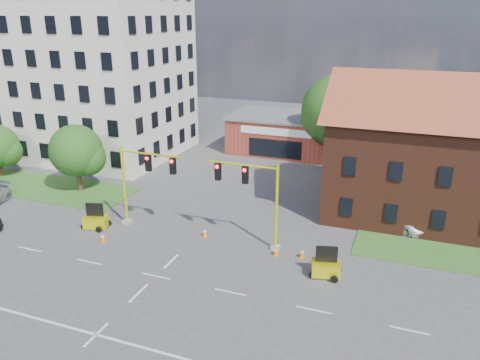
{
  "coord_description": "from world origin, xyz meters",
  "views": [
    {
      "loc": [
        13.86,
        -21.94,
        15.58
      ],
      "look_at": [
        1.87,
        10.0,
        3.25
      ],
      "focal_mm": 35.0,
      "sensor_mm": 36.0,
      "label": 1
    }
  ],
  "objects": [
    {
      "name": "tree_large",
      "position": [
        6.9,
        27.08,
        5.52
      ],
      "size": [
        8.16,
        7.77,
        9.65
      ],
      "color": "#3B2715",
      "rests_on": "ground"
    },
    {
      "name": "brick_shop",
      "position": [
        0.0,
        29.98,
        2.16
      ],
      "size": [
        12.4,
        8.4,
        4.3
      ],
      "color": "maroon",
      "rests_on": "ground"
    },
    {
      "name": "pickup_white",
      "position": [
        13.37,
        12.81,
        0.8
      ],
      "size": [
        6.31,
        4.73,
        1.59
      ],
      "primitive_type": "imported",
      "rotation": [
        0.0,
        0.0,
        1.16
      ],
      "color": "white",
      "rests_on": "ground"
    },
    {
      "name": "cone_b",
      "position": [
        0.6,
        6.03,
        0.34
      ],
      "size": [
        0.4,
        0.4,
        0.7
      ],
      "color": "orange",
      "rests_on": "ground"
    },
    {
      "name": "townhouse_row",
      "position": [
        18.0,
        16.0,
        5.93
      ],
      "size": [
        21.0,
        11.0,
        11.5
      ],
      "color": "#4C2517",
      "rests_on": "ground"
    },
    {
      "name": "cone_a",
      "position": [
        -5.91,
        2.74,
        0.34
      ],
      "size": [
        0.4,
        0.4,
        0.7
      ],
      "color": "orange",
      "rests_on": "ground"
    },
    {
      "name": "cone_d",
      "position": [
        8.0,
        5.47,
        0.34
      ],
      "size": [
        0.4,
        0.4,
        0.7
      ],
      "color": "orange",
      "rests_on": "ground"
    },
    {
      "name": "grass_verge_nw",
      "position": [
        -20.0,
        10.0,
        0.04
      ],
      "size": [
        22.0,
        6.0,
        0.08
      ],
      "primitive_type": "cube",
      "color": "#294F1D",
      "rests_on": "ground"
    },
    {
      "name": "ground",
      "position": [
        0.0,
        0.0,
        0.0
      ],
      "size": [
        120.0,
        120.0,
        0.0
      ],
      "primitive_type": "plane",
      "color": "#424244",
      "rests_on": "ground"
    },
    {
      "name": "signal_mast_west",
      "position": [
        -4.36,
        6.0,
        3.92
      ],
      "size": [
        5.3,
        0.6,
        6.2
      ],
      "color": "gray",
      "rests_on": "ground"
    },
    {
      "name": "office_block",
      "position": [
        -20.0,
        21.9,
        10.31
      ],
      "size": [
        18.4,
        15.4,
        20.6
      ],
      "color": "beige",
      "rests_on": "ground"
    },
    {
      "name": "trailer_east",
      "position": [
        9.9,
        3.77,
        0.61
      ],
      "size": [
        1.95,
        1.53,
        1.96
      ],
      "rotation": [
        0.0,
        0.0,
        0.24
      ],
      "color": "yellow",
      "rests_on": "ground"
    },
    {
      "name": "tree_nw_front",
      "position": [
        -13.76,
        10.58,
        3.69
      ],
      "size": [
        4.93,
        4.69,
        6.21
      ],
      "color": "#3B2715",
      "rests_on": "ground"
    },
    {
      "name": "cone_c",
      "position": [
        6.28,
        5.19,
        0.34
      ],
      "size": [
        0.4,
        0.4,
        0.7
      ],
      "color": "orange",
      "rests_on": "ground"
    },
    {
      "name": "grass_verge_ne",
      "position": [
        18.0,
        9.0,
        0.04
      ],
      "size": [
        14.0,
        4.0,
        0.08
      ],
      "primitive_type": "cube",
      "color": "#294F1D",
      "rests_on": "ground"
    },
    {
      "name": "trailer_west",
      "position": [
        -7.78,
        4.49,
        0.61
      ],
      "size": [
        1.96,
        1.58,
        1.95
      ],
      "rotation": [
        0.0,
        0.0,
        0.29
      ],
      "color": "yellow",
      "rests_on": "ground"
    },
    {
      "name": "lane_markings",
      "position": [
        0.0,
        -3.0,
        0.01
      ],
      "size": [
        60.0,
        36.0,
        0.01
      ],
      "primitive_type": null,
      "color": "silver",
      "rests_on": "ground"
    },
    {
      "name": "signal_mast_east",
      "position": [
        4.36,
        6.0,
        3.92
      ],
      "size": [
        5.3,
        0.6,
        6.2
      ],
      "color": "gray",
      "rests_on": "ground"
    }
  ]
}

